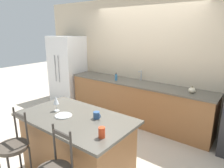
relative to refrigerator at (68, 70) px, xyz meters
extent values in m
plane|color=beige|center=(2.16, -0.30, -0.92)|extent=(18.00, 18.00, 0.00)
cube|color=beige|center=(2.16, 0.37, 0.43)|extent=(6.00, 0.07, 2.70)
cube|color=#936038|center=(2.16, 0.06, -0.48)|extent=(3.27, 0.61, 0.87)
cube|color=#5B564C|center=(2.16, 0.06, -0.03)|extent=(3.31, 0.64, 0.03)
cube|color=black|center=(2.16, 0.06, -0.02)|extent=(0.56, 0.33, 0.01)
cylinder|color=#ADAFB5|center=(2.16, 0.27, 0.10)|extent=(0.02, 0.02, 0.22)
cylinder|color=#ADAFB5|center=(2.16, 0.21, 0.20)|extent=(0.02, 0.12, 0.02)
cube|color=#936038|center=(2.42, -1.96, -0.49)|extent=(1.45, 0.78, 0.87)
cube|color=#5B564C|center=(2.42, -1.96, -0.03)|extent=(1.57, 0.90, 0.03)
cube|color=white|center=(0.00, 0.00, 0.00)|extent=(0.89, 0.69, 1.84)
cylinder|color=#939399|center=(-0.07, -0.36, 0.09)|extent=(0.02, 0.02, 0.70)
cylinder|color=#939399|center=(0.07, -0.36, 0.09)|extent=(0.02, 0.02, 0.70)
cylinder|color=#332D28|center=(1.91, -2.50, -0.61)|extent=(0.02, 0.02, 0.63)
cylinder|color=#4C4238|center=(2.04, -2.64, -0.27)|extent=(0.36, 0.36, 0.04)
cylinder|color=#332D28|center=(1.91, -2.50, -0.04)|extent=(0.02, 0.02, 0.41)
cylinder|color=#332D28|center=(2.17, -2.50, -0.04)|extent=(0.02, 0.02, 0.41)
cube|color=#332D28|center=(2.04, -2.50, 0.09)|extent=(0.26, 0.02, 0.04)
cylinder|color=#332D28|center=(2.67, -2.49, -0.04)|extent=(0.02, 0.02, 0.41)
cylinder|color=#332D28|center=(2.93, -2.49, -0.04)|extent=(0.02, 0.02, 0.41)
cube|color=#332D28|center=(2.80, -2.49, 0.09)|extent=(0.26, 0.02, 0.04)
cylinder|color=white|center=(2.28, -2.04, -0.01)|extent=(0.22, 0.22, 0.01)
torus|color=white|center=(2.28, -2.04, 0.00)|extent=(0.22, 0.22, 0.01)
cylinder|color=white|center=(2.06, -1.98, -0.01)|extent=(0.07, 0.07, 0.00)
cylinder|color=white|center=(2.06, -1.98, 0.04)|extent=(0.01, 0.01, 0.10)
cone|color=white|center=(2.06, -1.98, 0.14)|extent=(0.08, 0.08, 0.12)
cylinder|color=#335689|center=(2.67, -1.83, 0.03)|extent=(0.08, 0.08, 0.09)
torus|color=#335689|center=(2.72, -1.83, 0.03)|extent=(0.06, 0.01, 0.06)
cylinder|color=red|center=(3.03, -2.15, 0.04)|extent=(0.07, 0.07, 0.12)
ellipsoid|color=beige|center=(3.34, 0.01, 0.04)|extent=(0.12, 0.12, 0.10)
cylinder|color=brown|center=(3.34, 0.01, 0.10)|extent=(0.02, 0.02, 0.02)
cylinder|color=teal|center=(1.71, -0.07, 0.06)|extent=(0.06, 0.06, 0.14)
cylinder|color=black|center=(1.71, -0.07, 0.14)|extent=(0.02, 0.02, 0.03)
camera|label=1|loc=(4.26, -3.60, 1.10)|focal=32.00mm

